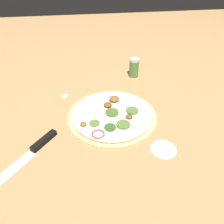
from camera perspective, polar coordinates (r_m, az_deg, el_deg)
The scene contains 6 objects.
ground_plane at distance 0.83m, azimuth 0.00°, elevation -0.98°, with size 3.00×3.00×0.00m, color tan.
pizza at distance 0.82m, azimuth 0.04°, elevation -0.64°, with size 0.34×0.34×0.03m.
knife at distance 0.74m, azimuth -19.46°, elevation -9.01°, with size 0.19×0.23×0.02m.
spice_jar at distance 1.07m, azimuth 5.76°, elevation 11.47°, with size 0.05×0.05×0.09m.
loose_cap at distance 0.95m, azimuth -12.27°, elevation 4.18°, with size 0.03×0.03×0.01m.
flour_patch at distance 0.72m, azimuth 13.30°, elevation -9.40°, with size 0.08×0.08×0.00m.
Camera 1 is at (0.09, 0.64, 0.52)m, focal length 35.00 mm.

